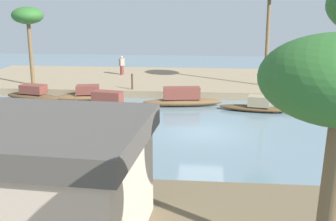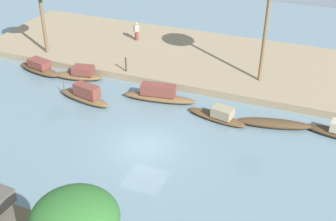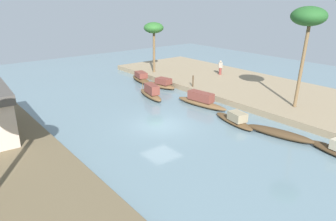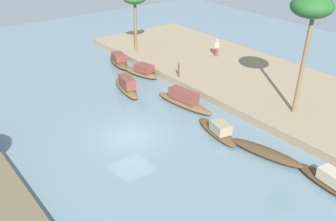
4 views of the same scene
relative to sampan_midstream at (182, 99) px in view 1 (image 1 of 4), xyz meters
name	(u,v)px [view 1 (image 1 of 4)]	position (x,y,z in m)	size (l,w,h in m)	color
river_water	(202,132)	(-1.37, 5.56, -0.49)	(65.37, 65.37, 0.00)	slate
riverbank_left	(204,81)	(-1.37, -7.58, -0.21)	(39.10, 11.21, 0.55)	#937F60
sampan_midstream	(182,99)	(0.00, 0.00, 0.00)	(5.40, 1.75, 1.29)	brown
sampan_with_tall_canopy	(254,106)	(-4.68, 0.93, -0.13)	(4.36, 1.87, 1.02)	brown
sampan_open_hull	(33,94)	(10.75, -0.76, -0.07)	(4.36, 2.09, 1.12)	brown
sampan_foreground	(84,95)	(7.10, -0.95, -0.08)	(4.07, 1.92, 1.09)	brown
sampan_with_red_awning	(105,104)	(4.82, 2.04, 0.02)	(4.56, 1.87, 1.37)	brown
sampan_downstream_large	(309,106)	(-8.22, 0.41, -0.23)	(4.91, 1.93, 0.53)	#47331E
person_on_near_bank	(122,66)	(5.90, -8.81, 0.84)	(0.49, 0.51, 1.66)	brown
mooring_post	(132,82)	(3.86, -2.54, 0.64)	(0.14, 0.14, 1.16)	#4C3823
palm_tree_left_far	(28,18)	(11.83, -3.47, 5.18)	(2.33, 2.33, 5.92)	brown
riverside_building	(15,179)	(3.48, 17.13, 1.76)	(7.27, 5.04, 3.34)	#C6B29E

